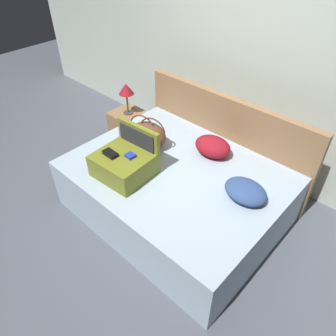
{
  "coord_description": "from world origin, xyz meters",
  "views": [
    {
      "loc": [
        1.56,
        -1.4,
        2.58
      ],
      "look_at": [
        0.0,
        0.28,
        0.68
      ],
      "focal_mm": 34.08,
      "sensor_mm": 36.0,
      "label": 1
    }
  ],
  "objects_px": {
    "hard_case_large": "(125,162)",
    "pillow_near_headboard": "(246,191)",
    "duffel_bag": "(148,135)",
    "table_lamp": "(126,90)",
    "nightstand": "(130,129)",
    "bed": "(176,192)",
    "pillow_center_head": "(213,146)"
  },
  "relations": [
    {
      "from": "bed",
      "to": "pillow_center_head",
      "type": "height_order",
      "value": "pillow_center_head"
    },
    {
      "from": "bed",
      "to": "pillow_near_headboard",
      "type": "relative_size",
      "value": 5.21
    },
    {
      "from": "bed",
      "to": "hard_case_large",
      "type": "relative_size",
      "value": 3.9
    },
    {
      "from": "bed",
      "to": "pillow_near_headboard",
      "type": "xyz_separation_m",
      "value": [
        0.69,
        0.13,
        0.36
      ]
    },
    {
      "from": "pillow_center_head",
      "to": "table_lamp",
      "type": "height_order",
      "value": "table_lamp"
    },
    {
      "from": "duffel_bag",
      "to": "pillow_near_headboard",
      "type": "xyz_separation_m",
      "value": [
        1.18,
        0.04,
        -0.07
      ]
    },
    {
      "from": "pillow_near_headboard",
      "to": "hard_case_large",
      "type": "bearing_deg",
      "value": -154.27
    },
    {
      "from": "hard_case_large",
      "to": "pillow_near_headboard",
      "type": "bearing_deg",
      "value": 21.91
    },
    {
      "from": "duffel_bag",
      "to": "nightstand",
      "type": "xyz_separation_m",
      "value": [
        -0.82,
        0.43,
        -0.48
      ]
    },
    {
      "from": "bed",
      "to": "hard_case_large",
      "type": "distance_m",
      "value": 0.65
    },
    {
      "from": "bed",
      "to": "nightstand",
      "type": "height_order",
      "value": "bed"
    },
    {
      "from": "nightstand",
      "to": "duffel_bag",
      "type": "bearing_deg",
      "value": -27.9
    },
    {
      "from": "hard_case_large",
      "to": "pillow_near_headboard",
      "type": "xyz_separation_m",
      "value": [
        1.02,
        0.49,
        -0.06
      ]
    },
    {
      "from": "pillow_center_head",
      "to": "nightstand",
      "type": "height_order",
      "value": "pillow_center_head"
    },
    {
      "from": "hard_case_large",
      "to": "pillow_near_headboard",
      "type": "distance_m",
      "value": 1.14
    },
    {
      "from": "bed",
      "to": "pillow_near_headboard",
      "type": "distance_m",
      "value": 0.79
    },
    {
      "from": "bed",
      "to": "nightstand",
      "type": "distance_m",
      "value": 1.41
    },
    {
      "from": "table_lamp",
      "to": "nightstand",
      "type": "bearing_deg",
      "value": 0.0
    },
    {
      "from": "pillow_near_headboard",
      "to": "nightstand",
      "type": "relative_size",
      "value": 0.82
    },
    {
      "from": "duffel_bag",
      "to": "pillow_center_head",
      "type": "distance_m",
      "value": 0.69
    },
    {
      "from": "duffel_bag",
      "to": "nightstand",
      "type": "distance_m",
      "value": 1.05
    },
    {
      "from": "pillow_near_headboard",
      "to": "nightstand",
      "type": "xyz_separation_m",
      "value": [
        -2.0,
        0.4,
        -0.41
      ]
    },
    {
      "from": "bed",
      "to": "duffel_bag",
      "type": "relative_size",
      "value": 4.4
    },
    {
      "from": "nightstand",
      "to": "hard_case_large",
      "type": "bearing_deg",
      "value": -42.43
    },
    {
      "from": "bed",
      "to": "nightstand",
      "type": "relative_size",
      "value": 4.3
    },
    {
      "from": "bed",
      "to": "hard_case_large",
      "type": "xyz_separation_m",
      "value": [
        -0.33,
        -0.36,
        0.42
      ]
    },
    {
      "from": "bed",
      "to": "table_lamp",
      "type": "relative_size",
      "value": 5.03
    },
    {
      "from": "table_lamp",
      "to": "pillow_near_headboard",
      "type": "bearing_deg",
      "value": -11.28
    },
    {
      "from": "bed",
      "to": "table_lamp",
      "type": "xyz_separation_m",
      "value": [
        -1.31,
        0.53,
        0.51
      ]
    },
    {
      "from": "pillow_center_head",
      "to": "nightstand",
      "type": "relative_size",
      "value": 0.8
    },
    {
      "from": "pillow_center_head",
      "to": "bed",
      "type": "bearing_deg",
      "value": -102.55
    },
    {
      "from": "pillow_near_headboard",
      "to": "nightstand",
      "type": "distance_m",
      "value": 2.08
    }
  ]
}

